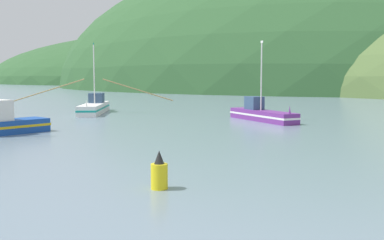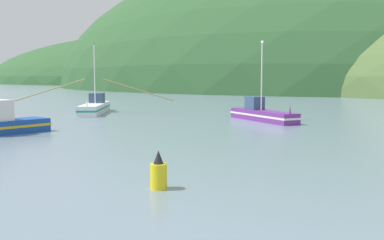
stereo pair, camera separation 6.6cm
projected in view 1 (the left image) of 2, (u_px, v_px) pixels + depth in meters
name	position (u px, v px, depth m)	size (l,w,h in m)	color
hill_mid_left	(185.00, 82.00, 255.84)	(219.52, 175.61, 53.74)	#2D562D
hill_far_right	(346.00, 87.00, 162.83)	(205.41, 164.33, 92.46)	#2D562D
hill_far_center	(176.00, 82.00, 261.20)	(142.32, 113.85, 47.05)	#2D562D
fishing_boat_purple	(261.00, 114.00, 42.37)	(7.16, 7.75, 7.28)	#6B2D84
fishing_boat_white	(94.00, 107.00, 50.79)	(16.34, 10.43, 7.68)	white
channel_buoy	(159.00, 173.00, 16.98)	(0.63, 0.63, 1.44)	yellow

